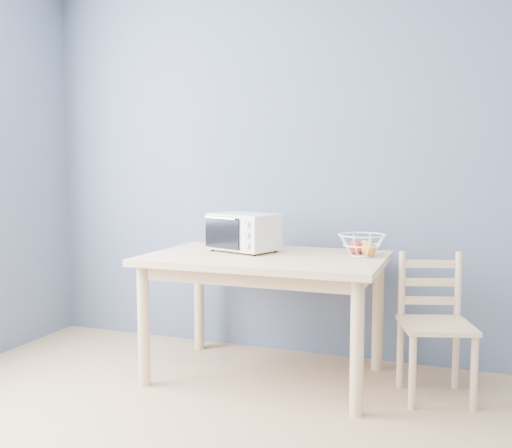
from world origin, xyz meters
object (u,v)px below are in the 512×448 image
(fruit_basket, at_px, (362,245))
(dining_chair, at_px, (434,327))
(dining_table, at_px, (265,272))
(toaster_oven, at_px, (241,231))

(fruit_basket, distance_m, dining_chair, 0.61)
(dining_table, height_order, dining_chair, dining_chair)
(dining_chair, bearing_deg, toaster_oven, 160.15)
(dining_table, relative_size, fruit_basket, 4.18)
(fruit_basket, xyz_separation_m, dining_chair, (0.42, -0.11, -0.42))
(toaster_oven, distance_m, fruit_basket, 0.75)
(dining_table, bearing_deg, toaster_oven, 152.08)
(fruit_basket, bearing_deg, toaster_oven, -175.99)
(toaster_oven, xyz_separation_m, fruit_basket, (0.75, 0.05, -0.06))
(fruit_basket, relative_size, dining_chair, 0.42)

